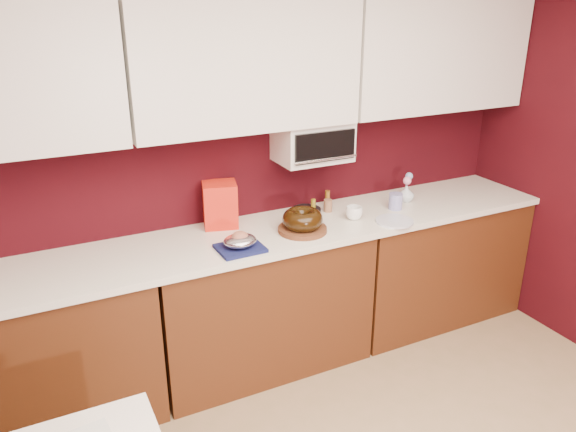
# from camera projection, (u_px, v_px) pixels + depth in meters

# --- Properties ---
(wall_back) EXTENTS (4.00, 0.02, 2.50)m
(wall_back) POSITION_uv_depth(u_px,v_px,m) (237.00, 163.00, 3.45)
(wall_back) COLOR #35070D
(wall_back) RESTS_ON floor
(base_cabinet_left) EXTENTS (1.31, 0.58, 0.86)m
(base_cabinet_left) POSITION_uv_depth(u_px,v_px,m) (26.00, 361.00, 2.94)
(base_cabinet_left) COLOR #4D250F
(base_cabinet_left) RESTS_ON floor
(base_cabinet_center) EXTENTS (1.31, 0.58, 0.86)m
(base_cabinet_center) POSITION_uv_depth(u_px,v_px,m) (259.00, 303.00, 3.49)
(base_cabinet_center) COLOR #4D250F
(base_cabinet_center) RESTS_ON floor
(base_cabinet_right) EXTENTS (1.31, 0.58, 0.86)m
(base_cabinet_right) POSITION_uv_depth(u_px,v_px,m) (429.00, 261.00, 4.04)
(base_cabinet_right) COLOR #4D250F
(base_cabinet_right) RESTS_ON floor
(countertop) EXTENTS (4.00, 0.62, 0.04)m
(countertop) POSITION_uv_depth(u_px,v_px,m) (258.00, 237.00, 3.33)
(countertop) COLOR white
(countertop) RESTS_ON base_cabinet_center
(upper_cabinet_center) EXTENTS (1.31, 0.33, 0.70)m
(upper_cabinet_center) POSITION_uv_depth(u_px,v_px,m) (244.00, 66.00, 3.09)
(upper_cabinet_center) COLOR white
(upper_cabinet_center) RESTS_ON wall_back
(upper_cabinet_right) EXTENTS (1.31, 0.33, 0.70)m
(upper_cabinet_right) POSITION_uv_depth(u_px,v_px,m) (434.00, 55.00, 3.65)
(upper_cabinet_right) COLOR white
(upper_cabinet_right) RESTS_ON wall_back
(toaster_oven) EXTENTS (0.45, 0.30, 0.25)m
(toaster_oven) POSITION_uv_depth(u_px,v_px,m) (312.00, 141.00, 3.47)
(toaster_oven) COLOR white
(toaster_oven) RESTS_ON upper_cabinet_center
(toaster_oven_door) EXTENTS (0.40, 0.02, 0.18)m
(toaster_oven_door) POSITION_uv_depth(u_px,v_px,m) (325.00, 147.00, 3.34)
(toaster_oven_door) COLOR black
(toaster_oven_door) RESTS_ON toaster_oven
(toaster_oven_handle) EXTENTS (0.42, 0.02, 0.02)m
(toaster_oven_handle) POSITION_uv_depth(u_px,v_px,m) (326.00, 159.00, 3.35)
(toaster_oven_handle) COLOR silver
(toaster_oven_handle) RESTS_ON toaster_oven
(cake_base) EXTENTS (0.38, 0.38, 0.03)m
(cake_base) POSITION_uv_depth(u_px,v_px,m) (302.00, 229.00, 3.34)
(cake_base) COLOR brown
(cake_base) RESTS_ON countertop
(bundt_cake) EXTENTS (0.25, 0.25, 0.10)m
(bundt_cake) POSITION_uv_depth(u_px,v_px,m) (303.00, 219.00, 3.32)
(bundt_cake) COLOR black
(bundt_cake) RESTS_ON cake_base
(navy_towel) EXTENTS (0.25, 0.22, 0.02)m
(navy_towel) POSITION_uv_depth(u_px,v_px,m) (240.00, 248.00, 3.10)
(navy_towel) COLOR #131849
(navy_towel) RESTS_ON countertop
(foil_ham_nest) EXTENTS (0.22, 0.20, 0.07)m
(foil_ham_nest) POSITION_uv_depth(u_px,v_px,m) (240.00, 241.00, 3.09)
(foil_ham_nest) COLOR silver
(foil_ham_nest) RESTS_ON navy_towel
(roasted_ham) EXTENTS (0.12, 0.11, 0.06)m
(roasted_ham) POSITION_uv_depth(u_px,v_px,m) (240.00, 237.00, 3.08)
(roasted_ham) COLOR #AC654E
(roasted_ham) RESTS_ON foil_ham_nest
(pandoro_box) EXTENTS (0.24, 0.23, 0.27)m
(pandoro_box) POSITION_uv_depth(u_px,v_px,m) (220.00, 204.00, 3.39)
(pandoro_box) COLOR red
(pandoro_box) RESTS_ON countertop
(dark_pan) EXTENTS (0.21, 0.21, 0.03)m
(dark_pan) POSITION_uv_depth(u_px,v_px,m) (306.00, 211.00, 3.62)
(dark_pan) COLOR black
(dark_pan) RESTS_ON countertop
(coffee_mug) EXTENTS (0.13, 0.13, 0.10)m
(coffee_mug) POSITION_uv_depth(u_px,v_px,m) (354.00, 212.00, 3.51)
(coffee_mug) COLOR white
(coffee_mug) RESTS_ON countertop
(blue_jar) EXTENTS (0.12, 0.12, 0.11)m
(blue_jar) POSITION_uv_depth(u_px,v_px,m) (396.00, 201.00, 3.68)
(blue_jar) COLOR #1C209B
(blue_jar) RESTS_ON countertop
(flower_vase) EXTENTS (0.11, 0.11, 0.13)m
(flower_vase) POSITION_uv_depth(u_px,v_px,m) (406.00, 192.00, 3.82)
(flower_vase) COLOR silver
(flower_vase) RESTS_ON countertop
(flower_pink) EXTENTS (0.06, 0.06, 0.06)m
(flower_pink) POSITION_uv_depth(u_px,v_px,m) (407.00, 181.00, 3.79)
(flower_pink) COLOR pink
(flower_pink) RESTS_ON flower_vase
(flower_blue) EXTENTS (0.05, 0.05, 0.05)m
(flower_blue) POSITION_uv_depth(u_px,v_px,m) (409.00, 176.00, 3.81)
(flower_blue) COLOR #7F9CCB
(flower_blue) RESTS_ON flower_vase
(china_plate) EXTENTS (0.31, 0.31, 0.01)m
(china_plate) POSITION_uv_depth(u_px,v_px,m) (395.00, 221.00, 3.48)
(china_plate) COLOR white
(china_plate) RESTS_ON countertop
(amber_bottle) EXTENTS (0.04, 0.04, 0.09)m
(amber_bottle) POSITION_uv_depth(u_px,v_px,m) (313.00, 206.00, 3.63)
(amber_bottle) COLOR olive
(amber_bottle) RESTS_ON countertop
(paper_cup) EXTENTS (0.06, 0.06, 0.08)m
(paper_cup) POSITION_uv_depth(u_px,v_px,m) (328.00, 206.00, 3.64)
(paper_cup) COLOR brown
(paper_cup) RESTS_ON countertop
(amber_bottle_tall) EXTENTS (0.03, 0.03, 0.11)m
(amber_bottle_tall) POSITION_uv_depth(u_px,v_px,m) (327.00, 198.00, 3.74)
(amber_bottle_tall) COLOR brown
(amber_bottle_tall) RESTS_ON countertop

